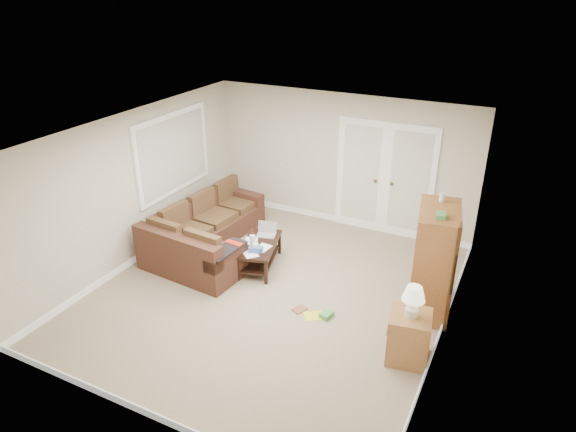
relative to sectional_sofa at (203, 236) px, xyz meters
The scene contains 17 objects.
floor 1.77m from the sectional_sofa, 19.42° to the right, with size 5.50×5.50×0.00m, color gray.
ceiling 2.80m from the sectional_sofa, 19.42° to the right, with size 5.00×5.50×0.02m, color silver.
wall_left 1.40m from the sectional_sofa, 145.74° to the right, with size 0.02×5.50×2.50m, color beige.
wall_right 4.29m from the sectional_sofa, ahead, with size 0.02×5.50×2.50m, color beige.
wall_back 2.88m from the sectional_sofa, 52.79° to the left, with size 5.00×0.02×2.50m, color beige.
wall_front 3.83m from the sectional_sofa, 63.69° to the right, with size 5.00×0.02×2.50m, color beige.
baseboards 1.77m from the sectional_sofa, 19.42° to the right, with size 5.00×5.50×0.10m, color white, non-canonical shape.
french_doors 3.36m from the sectional_sofa, 40.52° to the left, with size 1.80×0.05×2.13m.
window_left 1.55m from the sectional_sofa, 152.83° to the left, with size 0.05×1.92×1.42m.
sectional_sofa is the anchor object (origin of this frame).
coffee_table 1.10m from the sectional_sofa, ahead, with size 0.79×1.17×0.73m.
tv_armoire 3.88m from the sectional_sofa, ahead, with size 0.70×1.06×1.69m.
side_cabinet 4.01m from the sectional_sofa, 16.24° to the right, with size 0.58×0.58×1.06m.
space_heater 4.06m from the sectional_sofa, 23.37° to the left, with size 0.11×0.09×0.28m, color white.
floor_magazine 2.62m from the sectional_sofa, 19.04° to the right, with size 0.28×0.22×0.01m, color yellow.
floor_greenbox 2.75m from the sectional_sofa, 16.69° to the right, with size 0.14×0.19×0.08m, color #449548.
floor_book 2.29m from the sectional_sofa, 19.89° to the right, with size 0.15×0.21×0.02m, color brown.
Camera 1 is at (3.12, -5.76, 4.40)m, focal length 32.00 mm.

